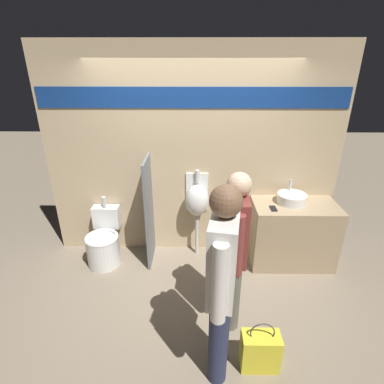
% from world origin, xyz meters
% --- Properties ---
extents(ground_plane, '(16.00, 16.00, 0.00)m').
position_xyz_m(ground_plane, '(0.00, 0.00, 0.00)').
color(ground_plane, gray).
extents(display_wall, '(3.73, 0.07, 2.70)m').
position_xyz_m(display_wall, '(0.00, 0.60, 1.36)').
color(display_wall, tan).
rests_on(display_wall, ground_plane).
extents(sink_counter, '(1.05, 0.58, 0.83)m').
position_xyz_m(sink_counter, '(1.29, 0.28, 0.42)').
color(sink_counter, tan).
rests_on(sink_counter, ground_plane).
extents(sink_basin, '(0.36, 0.36, 0.26)m').
position_xyz_m(sink_basin, '(1.24, 0.34, 0.89)').
color(sink_basin, white).
rests_on(sink_basin, sink_counter).
extents(cell_phone, '(0.07, 0.14, 0.01)m').
position_xyz_m(cell_phone, '(0.98, 0.17, 0.84)').
color(cell_phone, black).
rests_on(cell_phone, sink_counter).
extents(divider_near_counter, '(0.03, 0.52, 1.41)m').
position_xyz_m(divider_near_counter, '(-0.55, 0.31, 0.71)').
color(divider_near_counter, slate).
rests_on(divider_near_counter, ground_plane).
extents(urinal_near_counter, '(0.30, 0.27, 1.20)m').
position_xyz_m(urinal_near_counter, '(0.06, 0.44, 0.81)').
color(urinal_near_counter, silver).
rests_on(urinal_near_counter, ground_plane).
extents(toilet, '(0.43, 0.60, 0.84)m').
position_xyz_m(toilet, '(-1.16, 0.24, 0.28)').
color(toilet, white).
rests_on(toilet, ground_plane).
extents(person_in_vest, '(0.21, 0.57, 1.63)m').
position_xyz_m(person_in_vest, '(0.41, -0.74, 0.90)').
color(person_in_vest, '#666056').
rests_on(person_in_vest, ground_plane).
extents(person_with_lanyard, '(0.27, 0.60, 1.74)m').
position_xyz_m(person_with_lanyard, '(0.25, -1.27, 0.96)').
color(person_with_lanyard, '#282D4C').
rests_on(person_with_lanyard, ground_plane).
extents(shopping_bag, '(0.33, 0.18, 0.50)m').
position_xyz_m(shopping_bag, '(0.61, -1.25, 0.18)').
color(shopping_bag, yellow).
rests_on(shopping_bag, ground_plane).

